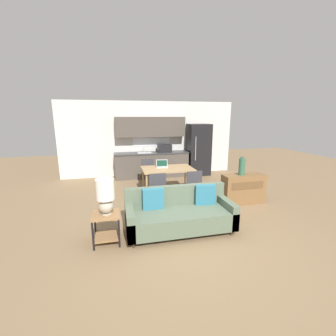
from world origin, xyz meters
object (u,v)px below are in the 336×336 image
(refrigerator, at_px, (198,150))
(dining_chair_near_left, at_px, (157,187))
(laptop, at_px, (162,165))
(dining_chair_near_right, at_px, (192,185))
(credenza, at_px, (243,189))
(dining_chair_far_left, at_px, (148,171))
(vase, at_px, (242,167))
(couch, at_px, (179,214))
(dining_table, at_px, (168,170))
(table_lamp, at_px, (105,195))
(side_table, at_px, (106,223))

(refrigerator, height_order, dining_chair_near_left, refrigerator)
(laptop, bearing_deg, dining_chair_near_right, -52.19)
(credenza, bearing_deg, dining_chair_far_left, 138.51)
(dining_chair_near_left, relative_size, dining_chair_far_left, 1.00)
(vase, relative_size, laptop, 1.33)
(vase, bearing_deg, laptop, 144.77)
(dining_chair_far_left, height_order, dining_chair_near_right, same)
(dining_chair_far_left, bearing_deg, couch, -79.61)
(dining_table, xyz_separation_m, credenza, (1.72, -1.07, -0.32))
(dining_chair_far_left, bearing_deg, dining_chair_near_right, -54.58)
(table_lamp, bearing_deg, side_table, 158.93)
(dining_table, distance_m, dining_chair_near_left, 0.95)
(table_lamp, xyz_separation_m, dining_chair_near_left, (1.13, 1.41, -0.39))
(vase, height_order, dining_chair_near_right, vase)
(couch, height_order, dining_chair_near_left, dining_chair_near_left)
(vase, bearing_deg, dining_chair_near_left, 172.62)
(vase, height_order, laptop, vase)
(side_table, relative_size, credenza, 0.51)
(side_table, relative_size, dining_chair_near_right, 0.62)
(dining_chair_near_left, bearing_deg, dining_table, -118.51)
(couch, bearing_deg, dining_chair_near_right, 61.19)
(vase, xyz_separation_m, laptop, (-1.76, 1.24, -0.15))
(dining_table, bearing_deg, vase, -33.34)
(dining_table, distance_m, side_table, 2.74)
(dining_chair_far_left, distance_m, laptop, 0.81)
(dining_table, bearing_deg, couch, -96.85)
(laptop, bearing_deg, couch, -86.47)
(side_table, distance_m, dining_chair_near_right, 2.49)
(dining_table, relative_size, table_lamp, 2.27)
(table_lamp, distance_m, dining_chair_near_right, 2.51)
(dining_chair_near_left, height_order, laptop, laptop)
(couch, height_order, dining_chair_near_right, dining_chair_near_right)
(refrigerator, xyz_separation_m, laptop, (-1.76, -1.79, -0.14))
(couch, bearing_deg, dining_chair_far_left, 93.78)
(refrigerator, bearing_deg, side_table, -127.82)
(couch, relative_size, dining_chair_near_left, 2.33)
(dining_table, bearing_deg, laptop, 126.25)
(dining_chair_far_left, distance_m, dining_chair_near_right, 1.86)
(credenza, distance_m, dining_chair_near_left, 2.19)
(table_lamp, distance_m, dining_chair_far_left, 3.28)
(couch, height_order, credenza, couch)
(credenza, height_order, dining_chair_near_right, dining_chair_near_right)
(laptop, bearing_deg, dining_chair_near_left, -101.98)
(refrigerator, height_order, credenza, refrigerator)
(vase, bearing_deg, refrigerator, 89.96)
(table_lamp, bearing_deg, refrigerator, 52.37)
(refrigerator, xyz_separation_m, dining_chair_far_left, (-2.08, -1.12, -0.46))
(credenza, distance_m, dining_chair_near_right, 1.30)
(vase, bearing_deg, dining_chair_far_left, 137.37)
(vase, distance_m, dining_chair_near_left, 2.15)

